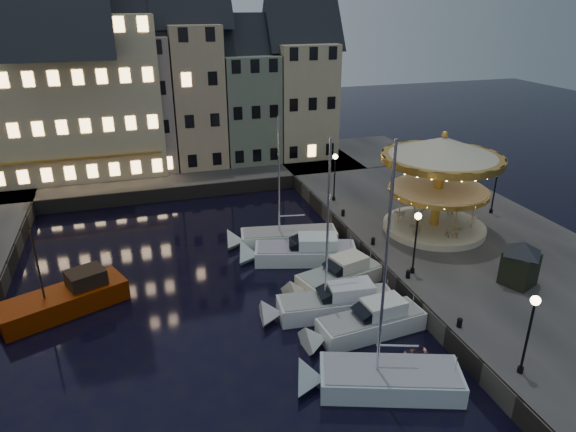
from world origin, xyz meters
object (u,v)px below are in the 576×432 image
object	(u,v)px
bollard_a	(460,322)
bollard_c	(373,241)
bollard_d	(343,212)
motorboat_e	(300,253)
carousel	(441,166)
motorboat_c	(330,304)
red_fishing_boat	(67,300)
motorboat_a	(378,379)
ticket_kiosk	(522,256)
streetlamp_d	(496,182)
motorboat_f	(281,238)
motorboat_d	(335,278)
streetlamp_b	(416,234)
streetlamp_a	(530,324)
bollard_b	(408,273)
motorboat_b	(365,325)
streetlamp_c	(335,170)

from	to	relation	value
bollard_a	bollard_c	bearing A→B (deg)	90.00
bollard_d	motorboat_e	world-z (taller)	motorboat_e
motorboat_e	carousel	bearing A→B (deg)	-3.17
motorboat_c	red_fishing_boat	bearing A→B (deg)	161.17
motorboat_c	red_fishing_boat	size ratio (longest dim) A/B	1.40
motorboat_a	ticket_kiosk	xyz separation A→B (m)	(11.64, 4.54, 2.70)
streetlamp_d	ticket_kiosk	size ratio (longest dim) A/B	1.28
motorboat_a	motorboat_f	distance (m)	16.67
bollard_d	motorboat_d	size ratio (longest dim) A/B	0.08
streetlamp_d	streetlamp_b	bearing A→B (deg)	-148.22
bollard_c	ticket_kiosk	distance (m)	9.89
motorboat_c	streetlamp_a	bearing A→B (deg)	-56.11
bollard_a	red_fishing_boat	world-z (taller)	red_fishing_boat
bollard_b	motorboat_c	xyz separation A→B (m)	(-5.45, -0.49, -0.93)
streetlamp_a	bollard_b	xyz separation A→B (m)	(-0.60, 9.50, -2.41)
streetlamp_a	bollard_a	bearing A→B (deg)	98.53
bollard_a	motorboat_b	distance (m)	5.09
motorboat_a	motorboat_b	size ratio (longest dim) A/B	1.82
motorboat_b	motorboat_d	world-z (taller)	same
streetlamp_c	motorboat_b	size ratio (longest dim) A/B	0.58
streetlamp_d	motorboat_d	bearing A→B (deg)	-161.99
motorboat_c	streetlamp_d	bearing A→B (deg)	24.74
streetlamp_d	carousel	world-z (taller)	carousel
bollard_b	bollard_c	xyz separation A→B (m)	(0.00, 5.00, 0.00)
streetlamp_a	red_fishing_boat	xyz separation A→B (m)	(-21.16, 14.16, -3.32)
motorboat_c	bollard_c	bearing A→B (deg)	45.23
streetlamp_d	motorboat_e	bearing A→B (deg)	-176.73
streetlamp_d	motorboat_f	world-z (taller)	motorboat_f
streetlamp_b	red_fishing_boat	size ratio (longest dim) A/B	0.54
motorboat_a	bollard_d	bearing A→B (deg)	72.51
bollard_a	motorboat_e	size ratio (longest dim) A/B	0.07
motorboat_d	carousel	xyz separation A→B (m)	(9.53, 3.61, 5.70)
bollard_c	motorboat_e	size ratio (longest dim) A/B	0.07
carousel	motorboat_c	bearing A→B (deg)	-149.65
streetlamp_a	bollard_b	size ratio (longest dim) A/B	7.32
motorboat_d	motorboat_f	world-z (taller)	motorboat_f
bollard_c	motorboat_e	distance (m)	5.33
streetlamp_d	streetlamp_c	bearing A→B (deg)	150.09
motorboat_a	motorboat_d	bearing A→B (deg)	80.50
bollard_b	motorboat_f	xyz separation A→B (m)	(-5.52, 9.49, -1.07)
motorboat_c	carousel	xyz separation A→B (m)	(11.00, 6.44, 5.66)
motorboat_c	motorboat_e	xyz separation A→B (m)	(0.44, 7.03, -0.03)
motorboat_c	carousel	world-z (taller)	motorboat_c
bollard_b	streetlamp_d	bearing A→B (deg)	32.22
streetlamp_a	carousel	xyz separation A→B (m)	(4.95, 15.45, 2.32)
motorboat_a	motorboat_d	world-z (taller)	motorboat_a
streetlamp_d	motorboat_e	size ratio (longest dim) A/B	0.50
motorboat_d	motorboat_f	bearing A→B (deg)	102.14
motorboat_f	streetlamp_b	bearing A→B (deg)	-55.78
bollard_d	motorboat_d	distance (m)	9.13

